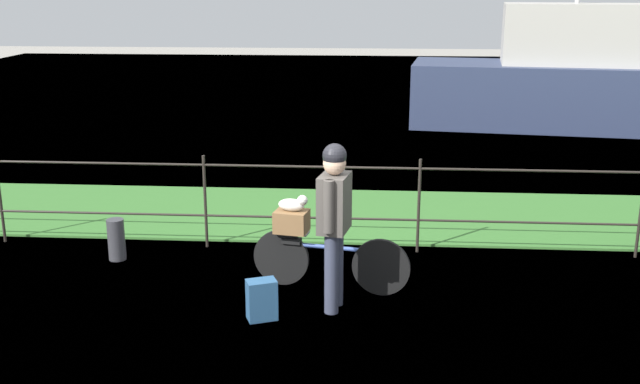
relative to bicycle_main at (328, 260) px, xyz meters
The scene contains 11 objects.
ground_plane 0.96m from the bicycle_main, 107.99° to the right, with size 60.00×60.00×0.00m, color gray.
grass_strip 2.62m from the bicycle_main, 96.19° to the left, with size 27.00×2.40×0.03m, color #38702D.
harbor_water 10.57m from the bicycle_main, 91.52° to the left, with size 30.00×30.00×0.00m, color #60849E.
iron_fence 1.28m from the bicycle_main, 103.19° to the left, with size 18.04×0.04×1.15m.
bicycle_main is the anchor object (origin of this frame).
wooden_crate 0.56m from the bicycle_main, 169.17° to the left, with size 0.34×0.27×0.23m, color brown.
terrier_dog 0.70m from the bicycle_main, 169.17° to the left, with size 0.32×0.19×0.18m.
cyclist_person 0.83m from the bicycle_main, 79.82° to the right, with size 0.33×0.53×1.68m.
backpack_on_paving 0.98m from the bicycle_main, 127.71° to the right, with size 0.28×0.18×0.40m, color #28517A.
mooring_bollard 2.62m from the bicycle_main, 164.57° to the left, with size 0.20×0.20×0.49m, color #38383D.
moored_boat_near 10.53m from the bicycle_main, 63.13° to the left, with size 7.01×2.90×4.29m.
Camera 1 is at (0.71, -6.42, 3.16)m, focal length 41.66 mm.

